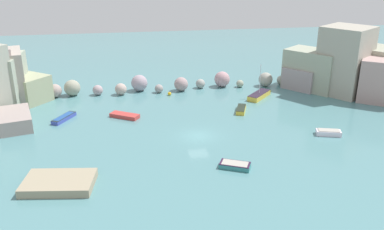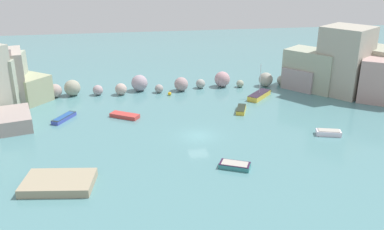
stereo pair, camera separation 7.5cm
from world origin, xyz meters
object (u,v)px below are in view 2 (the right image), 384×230
at_px(stone_dock, 59,183).
at_px(moored_boat_3, 241,109).
at_px(moored_boat_4, 328,133).
at_px(moored_boat_5, 86,177).
at_px(channel_buoy, 170,94).
at_px(moored_boat_1, 125,116).
at_px(moored_boat_2, 259,95).
at_px(moored_boat_0, 235,165).
at_px(moored_boat_6, 64,118).

distance_m(stone_dock, moored_boat_3, 29.57).
xyz_separation_m(moored_boat_4, moored_boat_5, (-29.86, -6.33, -0.11)).
distance_m(channel_buoy, moored_boat_1, 11.62).
xyz_separation_m(stone_dock, moored_boat_1, (6.74, 18.08, -0.16)).
relative_size(moored_boat_2, moored_boat_5, 1.87).
xyz_separation_m(stone_dock, moored_boat_0, (18.23, 0.88, -0.13)).
height_order(moored_boat_0, moored_boat_4, moored_boat_4).
xyz_separation_m(stone_dock, channel_buoy, (14.20, 26.99, -0.14)).
bearing_deg(moored_boat_1, moored_boat_4, -169.94).
xyz_separation_m(moored_boat_1, moored_boat_5, (-4.23, -17.00, -0.04)).
relative_size(moored_boat_1, moored_boat_4, 1.30).
bearing_deg(moored_boat_0, moored_boat_3, 97.89).
height_order(stone_dock, moored_boat_0, stone_dock).
distance_m(stone_dock, channel_buoy, 30.50).
height_order(channel_buoy, moored_boat_6, channel_buoy).
bearing_deg(moored_boat_2, moored_boat_5, -6.20).
bearing_deg(moored_boat_3, stone_dock, -32.25).
bearing_deg(stone_dock, moored_boat_3, 36.64).
relative_size(moored_boat_1, moored_boat_3, 1.15).
bearing_deg(stone_dock, moored_boat_4, 12.89).
bearing_deg(stone_dock, channel_buoy, 62.25).
bearing_deg(moored_boat_6, moored_boat_0, 77.78).
relative_size(channel_buoy, moored_boat_1, 0.14).
height_order(moored_boat_3, moored_boat_5, moored_boat_3).
height_order(moored_boat_0, moored_boat_6, moored_boat_6).
xyz_separation_m(moored_boat_0, moored_boat_6, (-19.90, 17.65, 0.00)).
bearing_deg(moored_boat_6, moored_boat_5, 42.79).
bearing_deg(moored_boat_0, moored_boat_5, -154.68).
relative_size(stone_dock, moored_boat_0, 1.87).
height_order(stone_dock, moored_boat_1, stone_dock).
bearing_deg(moored_boat_6, moored_boat_3, 117.35).
xyz_separation_m(moored_boat_2, moored_boat_5, (-25.88, -22.28, -0.19)).
bearing_deg(channel_buoy, moored_boat_6, -151.94).
height_order(moored_boat_1, moored_boat_4, moored_boat_4).
relative_size(stone_dock, channel_buoy, 11.56).
bearing_deg(moored_boat_5, moored_boat_6, -144.16).
xyz_separation_m(channel_buoy, moored_boat_1, (-7.46, -8.91, -0.02)).
distance_m(moored_boat_5, moored_boat_6, 17.94).
xyz_separation_m(moored_boat_0, moored_boat_3, (5.50, 16.76, 0.02)).
bearing_deg(moored_boat_1, stone_dock, 102.23).
relative_size(channel_buoy, moored_boat_6, 0.14).
height_order(channel_buoy, moored_boat_0, channel_buoy).
xyz_separation_m(moored_boat_1, moored_boat_2, (21.65, 5.29, 0.16)).
distance_m(moored_boat_0, moored_boat_2, 24.67).
bearing_deg(moored_boat_2, moored_boat_1, -33.21).
bearing_deg(stone_dock, moored_boat_5, 23.41).
bearing_deg(moored_boat_0, moored_boat_1, 149.82).
distance_m(stone_dock, moored_boat_6, 18.61).
height_order(moored_boat_0, moored_boat_3, moored_boat_3).
height_order(channel_buoy, moored_boat_5, channel_buoy).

